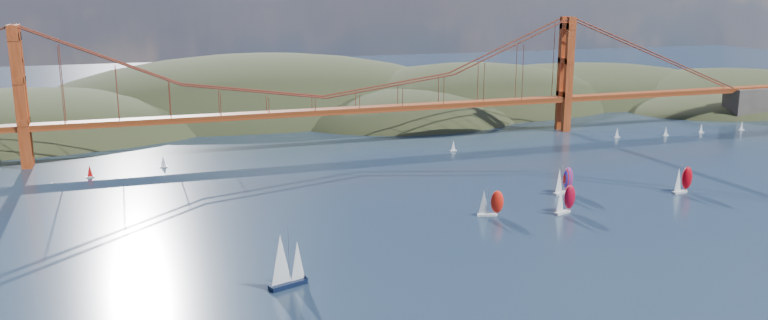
{
  "coord_description": "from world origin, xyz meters",
  "views": [
    {
      "loc": [
        -78.99,
        -134.62,
        68.86
      ],
      "look_at": [
        -3.09,
        90.0,
        13.85
      ],
      "focal_mm": 35.0,
      "sensor_mm": 36.0,
      "label": 1
    }
  ],
  "objects_px": {
    "racer_2": "(682,179)",
    "racer_rwb": "(563,180)",
    "racer_0": "(490,202)",
    "sloop_navy": "(286,261)",
    "racer_1": "(565,199)"
  },
  "relations": [
    {
      "from": "racer_2",
      "to": "racer_rwb",
      "type": "xyz_separation_m",
      "value": [
        -39.23,
        12.01,
        0.03
      ]
    },
    {
      "from": "racer_0",
      "to": "racer_1",
      "type": "bearing_deg",
      "value": 4.66
    },
    {
      "from": "racer_1",
      "to": "racer_rwb",
      "type": "height_order",
      "value": "racer_rwb"
    },
    {
      "from": "sloop_navy",
      "to": "racer_2",
      "type": "bearing_deg",
      "value": -5.0
    },
    {
      "from": "sloop_navy",
      "to": "racer_0",
      "type": "bearing_deg",
      "value": 6.75
    },
    {
      "from": "sloop_navy",
      "to": "racer_rwb",
      "type": "height_order",
      "value": "sloop_navy"
    },
    {
      "from": "racer_0",
      "to": "racer_2",
      "type": "distance_m",
      "value": 74.42
    },
    {
      "from": "sloop_navy",
      "to": "racer_1",
      "type": "distance_m",
      "value": 98.81
    },
    {
      "from": "racer_1",
      "to": "racer_2",
      "type": "xyz_separation_m",
      "value": [
        50.98,
        7.77,
        0.08
      ]
    },
    {
      "from": "sloop_navy",
      "to": "racer_1",
      "type": "xyz_separation_m",
      "value": [
        93.92,
        30.65,
        -1.83
      ]
    },
    {
      "from": "sloop_navy",
      "to": "racer_0",
      "type": "height_order",
      "value": "sloop_navy"
    },
    {
      "from": "racer_2",
      "to": "racer_rwb",
      "type": "relative_size",
      "value": 0.99
    },
    {
      "from": "sloop_navy",
      "to": "racer_rwb",
      "type": "distance_m",
      "value": 117.1
    },
    {
      "from": "racer_1",
      "to": "racer_0",
      "type": "bearing_deg",
      "value": 149.52
    },
    {
      "from": "racer_0",
      "to": "racer_2",
      "type": "relative_size",
      "value": 0.91
    }
  ]
}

